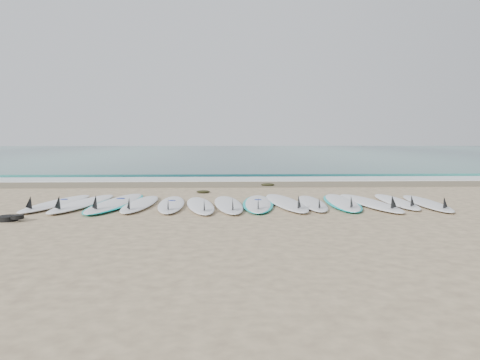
{
  "coord_description": "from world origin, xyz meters",
  "views": [
    {
      "loc": [
        -0.38,
        -9.1,
        1.35
      ],
      "look_at": [
        -0.01,
        1.14,
        0.4
      ],
      "focal_mm": 35.0,
      "sensor_mm": 36.0,
      "label": 1
    }
  ],
  "objects_px": {
    "surfboard_0": "(56,203)",
    "surfboard_13": "(427,203)",
    "leash_coil": "(10,218)",
    "surfboard_7": "(258,203)"
  },
  "relations": [
    {
      "from": "surfboard_0",
      "to": "surfboard_13",
      "type": "distance_m",
      "value": 7.3
    },
    {
      "from": "leash_coil",
      "to": "surfboard_7",
      "type": "bearing_deg",
      "value": 20.42
    },
    {
      "from": "surfboard_0",
      "to": "leash_coil",
      "type": "bearing_deg",
      "value": -85.02
    },
    {
      "from": "surfboard_13",
      "to": "leash_coil",
      "type": "distance_m",
      "value": 7.58
    },
    {
      "from": "surfboard_0",
      "to": "surfboard_13",
      "type": "relative_size",
      "value": 1.08
    },
    {
      "from": "surfboard_7",
      "to": "leash_coil",
      "type": "bearing_deg",
      "value": -155.52
    },
    {
      "from": "surfboard_7",
      "to": "leash_coil",
      "type": "distance_m",
      "value": 4.38
    },
    {
      "from": "surfboard_7",
      "to": "surfboard_13",
      "type": "distance_m",
      "value": 3.33
    },
    {
      "from": "surfboard_13",
      "to": "leash_coil",
      "type": "xyz_separation_m",
      "value": [
        -7.44,
        -1.43,
        -0.0
      ]
    },
    {
      "from": "surfboard_0",
      "to": "leash_coil",
      "type": "relative_size",
      "value": 5.68
    }
  ]
}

